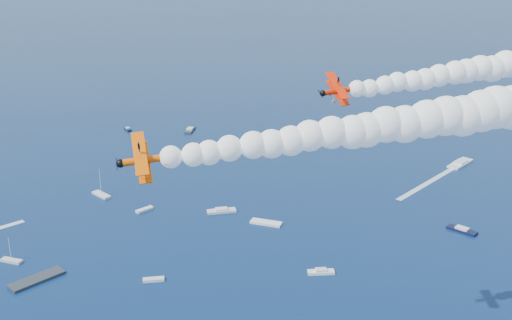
% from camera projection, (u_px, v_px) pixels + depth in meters
% --- Properties ---
extents(biplane_lead, '(10.25, 10.69, 7.40)m').
position_uv_depth(biplane_lead, '(339.00, 91.00, 101.91)').
color(biplane_lead, '#F52505').
extents(biplane_trail, '(10.45, 11.11, 7.81)m').
position_uv_depth(biplane_trail, '(145.00, 160.00, 76.25)').
color(biplane_trail, '#FF5E05').
extents(smoke_trail_trail, '(75.17, 70.15, 12.84)m').
position_uv_depth(smoke_trail_trail, '(416.00, 121.00, 82.35)').
color(smoke_trail_trail, white).
extents(spectator_boats, '(218.85, 174.06, 0.70)m').
position_uv_depth(spectator_boats, '(315.00, 208.00, 190.84)').
color(spectator_boats, white).
rests_on(spectator_boats, ground).
extents(boat_wakes, '(131.64, 150.55, 0.04)m').
position_uv_depth(boat_wakes, '(144.00, 236.00, 173.65)').
color(boat_wakes, white).
rests_on(boat_wakes, ground).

